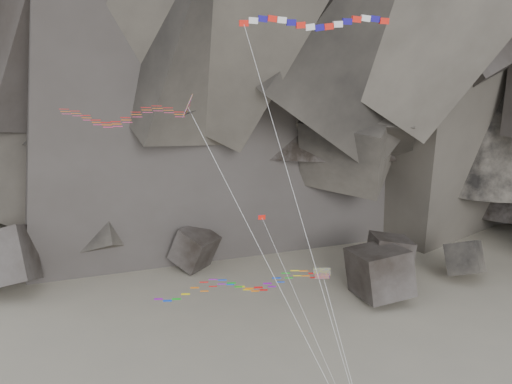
{
  "coord_description": "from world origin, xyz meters",
  "views": [
    {
      "loc": [
        -2.68,
        -40.2,
        32.65
      ],
      "look_at": [
        -4.1,
        6.0,
        19.29
      ],
      "focal_mm": 45.0,
      "sensor_mm": 36.0,
      "label": 1
    }
  ],
  "objects_px": {
    "banner_kite": "(315,26)",
    "pennant_kite": "(289,280)",
    "parafoil_kite": "(234,284)",
    "delta_kite": "(118,115)"
  },
  "relations": [
    {
      "from": "banner_kite",
      "to": "pennant_kite",
      "type": "xyz_separation_m",
      "value": [
        -1.54,
        -3.34,
        -17.06
      ]
    },
    {
      "from": "banner_kite",
      "to": "parafoil_kite",
      "type": "bearing_deg",
      "value": -159.03
    },
    {
      "from": "banner_kite",
      "to": "parafoil_kite",
      "type": "xyz_separation_m",
      "value": [
        -5.44,
        -2.98,
        -17.63
      ]
    },
    {
      "from": "delta_kite",
      "to": "parafoil_kite",
      "type": "bearing_deg",
      "value": -6.51
    },
    {
      "from": "pennant_kite",
      "to": "delta_kite",
      "type": "bearing_deg",
      "value": 158.78
    },
    {
      "from": "delta_kite",
      "to": "pennant_kite",
      "type": "distance_m",
      "value": 16.46
    },
    {
      "from": "pennant_kite",
      "to": "banner_kite",
      "type": "bearing_deg",
      "value": 54.49
    },
    {
      "from": "delta_kite",
      "to": "banner_kite",
      "type": "distance_m",
      "value": 14.68
    },
    {
      "from": "delta_kite",
      "to": "parafoil_kite",
      "type": "height_order",
      "value": "delta_kite"
    },
    {
      "from": "delta_kite",
      "to": "parafoil_kite",
      "type": "distance_m",
      "value": 14.31
    }
  ]
}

